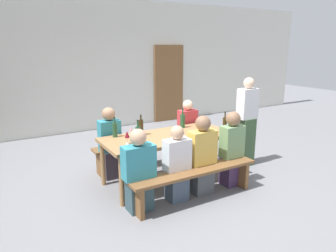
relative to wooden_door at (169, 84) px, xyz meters
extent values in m
plane|color=slate|center=(-2.12, -3.59, -1.05)|extent=(24.00, 24.00, 0.00)
cube|color=silver|center=(-2.12, 0.14, 0.55)|extent=(14.00, 0.20, 3.20)
cube|color=brown|center=(0.00, 0.00, 0.00)|extent=(0.90, 0.06, 2.10)
cube|color=#9E7247|center=(-2.12, -3.59, -0.33)|extent=(2.01, 0.88, 0.05)
cylinder|color=#9E7247|center=(-3.05, -3.97, -0.70)|extent=(0.07, 0.07, 0.70)
cylinder|color=#9E7247|center=(-1.19, -3.97, -0.70)|extent=(0.07, 0.07, 0.70)
cylinder|color=#9E7247|center=(-3.05, -3.21, -0.70)|extent=(0.07, 0.07, 0.70)
cylinder|color=#9E7247|center=(-1.19, -3.21, -0.70)|extent=(0.07, 0.07, 0.70)
cube|color=brown|center=(-2.12, -4.33, -0.62)|extent=(1.91, 0.30, 0.04)
cube|color=brown|center=(-2.98, -4.33, -0.84)|extent=(0.06, 0.24, 0.41)
cube|color=brown|center=(-1.26, -4.33, -0.84)|extent=(0.06, 0.24, 0.41)
cube|color=brown|center=(-2.12, -2.85, -0.62)|extent=(1.91, 0.30, 0.04)
cube|color=brown|center=(-2.98, -2.85, -0.84)|extent=(0.06, 0.24, 0.41)
cube|color=brown|center=(-1.26, -2.85, -0.84)|extent=(0.06, 0.24, 0.41)
cylinder|color=#234C2D|center=(-2.67, -3.70, -0.18)|extent=(0.07, 0.07, 0.24)
cylinder|color=#234C2D|center=(-2.67, -3.70, -0.02)|extent=(0.02, 0.02, 0.09)
cylinder|color=black|center=(-2.67, -3.70, 0.03)|extent=(0.03, 0.03, 0.01)
cylinder|color=#332814|center=(-1.22, -3.84, -0.19)|extent=(0.07, 0.07, 0.23)
cylinder|color=#332814|center=(-1.22, -3.84, -0.03)|extent=(0.02, 0.02, 0.08)
cylinder|color=black|center=(-1.22, -3.84, 0.02)|extent=(0.03, 0.03, 0.01)
cylinder|color=#234C2D|center=(-2.85, -3.25, -0.19)|extent=(0.07, 0.07, 0.21)
cylinder|color=#234C2D|center=(-2.85, -3.25, -0.05)|extent=(0.02, 0.02, 0.08)
cylinder|color=black|center=(-2.85, -3.25, 0.00)|extent=(0.03, 0.03, 0.01)
cylinder|color=#234C2D|center=(-1.67, -3.30, -0.19)|extent=(0.08, 0.08, 0.22)
cylinder|color=#234C2D|center=(-1.67, -3.30, -0.03)|extent=(0.03, 0.03, 0.09)
cylinder|color=black|center=(-1.67, -3.30, 0.02)|extent=(0.03, 0.03, 0.01)
cylinder|color=#332814|center=(-2.46, -3.36, -0.18)|extent=(0.07, 0.07, 0.24)
cylinder|color=#332814|center=(-2.46, -3.36, -0.03)|extent=(0.03, 0.03, 0.07)
cylinder|color=black|center=(-2.46, -3.36, 0.01)|extent=(0.03, 0.03, 0.01)
cylinder|color=silver|center=(-2.67, -3.45, -0.30)|extent=(0.06, 0.06, 0.01)
cylinder|color=silver|center=(-2.67, -3.45, -0.25)|extent=(0.01, 0.01, 0.08)
cone|color=#D18C93|center=(-2.67, -3.45, -0.17)|extent=(0.07, 0.07, 0.10)
cylinder|color=silver|center=(-1.63, -3.79, -0.30)|extent=(0.06, 0.06, 0.01)
cylinder|color=silver|center=(-1.63, -3.79, -0.25)|extent=(0.01, 0.01, 0.08)
cone|color=maroon|center=(-1.63, -3.79, -0.17)|extent=(0.08, 0.08, 0.08)
cylinder|color=silver|center=(-2.83, -3.68, -0.30)|extent=(0.06, 0.06, 0.01)
cylinder|color=silver|center=(-2.83, -3.68, -0.25)|extent=(0.01, 0.01, 0.09)
cone|color=maroon|center=(-2.83, -3.68, -0.16)|extent=(0.07, 0.07, 0.10)
cube|color=#324B52|center=(-2.89, -4.18, -0.83)|extent=(0.31, 0.24, 0.45)
cube|color=teal|center=(-2.89, -4.18, -0.39)|extent=(0.42, 0.20, 0.43)
sphere|color=tan|center=(-2.89, -4.18, -0.06)|extent=(0.21, 0.21, 0.21)
cube|color=#435367|center=(-2.32, -4.18, -0.83)|extent=(0.27, 0.24, 0.45)
cube|color=silver|center=(-2.32, -4.18, -0.39)|extent=(0.36, 0.20, 0.42)
sphere|color=tan|center=(-2.32, -4.18, -0.08)|extent=(0.19, 0.19, 0.19)
cube|color=#4B5055|center=(-1.90, -4.18, -0.83)|extent=(0.30, 0.24, 0.45)
cube|color=gold|center=(-1.90, -4.18, -0.36)|extent=(0.40, 0.20, 0.48)
sphere|color=#846047|center=(-1.90, -4.18, -0.01)|extent=(0.22, 0.22, 0.22)
cube|color=#472F56|center=(-1.35, -4.18, -0.83)|extent=(0.26, 0.24, 0.45)
cube|color=#729966|center=(-1.35, -4.18, -0.36)|extent=(0.34, 0.20, 0.48)
sphere|color=#846047|center=(-1.35, -4.18, -0.01)|extent=(0.22, 0.22, 0.22)
cube|color=#413643|center=(-2.85, -3.00, -0.83)|extent=(0.25, 0.24, 0.45)
cube|color=teal|center=(-2.85, -3.00, -0.35)|extent=(0.33, 0.20, 0.50)
sphere|color=#A87A5B|center=(-2.85, -3.00, 0.01)|extent=(0.21, 0.21, 0.21)
cube|color=#275056|center=(-1.37, -3.00, -0.83)|extent=(0.24, 0.24, 0.45)
cube|color=#C6383D|center=(-1.37, -3.00, -0.34)|extent=(0.32, 0.20, 0.52)
sphere|color=beige|center=(-1.37, -3.00, 0.01)|extent=(0.18, 0.18, 0.18)
cube|color=#3B5736|center=(-0.57, -3.66, -0.62)|extent=(0.26, 0.24, 0.85)
cube|color=silver|center=(-0.57, -3.66, 0.06)|extent=(0.34, 0.20, 0.52)
sphere|color=beige|center=(-0.57, -3.66, 0.42)|extent=(0.19, 0.19, 0.19)
camera|label=1|loc=(-4.43, -7.56, 1.04)|focal=33.45mm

